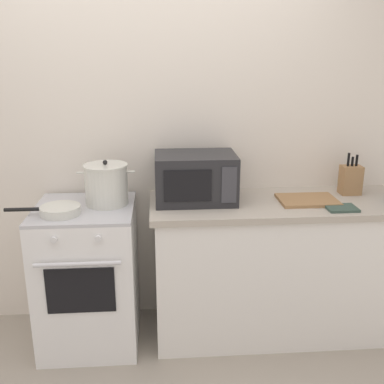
# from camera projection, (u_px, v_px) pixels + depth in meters

# --- Properties ---
(back_wall) EXTENTS (4.40, 0.10, 2.50)m
(back_wall) POSITION_uv_depth(u_px,v_px,m) (186.00, 141.00, 3.05)
(back_wall) COLOR silver
(back_wall) RESTS_ON ground_plane
(lower_cabinet_right) EXTENTS (1.64, 0.56, 0.88)m
(lower_cabinet_right) POSITION_uv_depth(u_px,v_px,m) (280.00, 270.00, 3.00)
(lower_cabinet_right) COLOR white
(lower_cabinet_right) RESTS_ON ground_plane
(countertop_right) EXTENTS (1.70, 0.60, 0.04)m
(countertop_right) POSITION_uv_depth(u_px,v_px,m) (285.00, 204.00, 2.87)
(countertop_right) COLOR #ADA393
(countertop_right) RESTS_ON lower_cabinet_right
(stove) EXTENTS (0.60, 0.64, 0.92)m
(stove) POSITION_uv_depth(u_px,v_px,m) (89.00, 275.00, 2.89)
(stove) COLOR white
(stove) RESTS_ON ground_plane
(stock_pot) EXTENTS (0.35, 0.27, 0.28)m
(stock_pot) POSITION_uv_depth(u_px,v_px,m) (106.00, 184.00, 2.77)
(stock_pot) COLOR beige
(stock_pot) RESTS_ON stove
(frying_pan) EXTENTS (0.43, 0.23, 0.05)m
(frying_pan) POSITION_uv_depth(u_px,v_px,m) (59.00, 210.00, 2.62)
(frying_pan) COLOR beige
(frying_pan) RESTS_ON stove
(microwave) EXTENTS (0.50, 0.37, 0.30)m
(microwave) POSITION_uv_depth(u_px,v_px,m) (195.00, 178.00, 2.83)
(microwave) COLOR #232326
(microwave) RESTS_ON countertop_right
(cutting_board) EXTENTS (0.36, 0.26, 0.02)m
(cutting_board) POSITION_uv_depth(u_px,v_px,m) (308.00, 200.00, 2.85)
(cutting_board) COLOR #997047
(cutting_board) RESTS_ON countertop_right
(knife_block) EXTENTS (0.13, 0.10, 0.28)m
(knife_block) POSITION_uv_depth(u_px,v_px,m) (351.00, 180.00, 2.98)
(knife_block) COLOR #997047
(knife_block) RESTS_ON countertop_right
(oven_mitt) EXTENTS (0.18, 0.14, 0.02)m
(oven_mitt) POSITION_uv_depth(u_px,v_px,m) (341.00, 208.00, 2.71)
(oven_mitt) COLOR #384C42
(oven_mitt) RESTS_ON countertop_right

